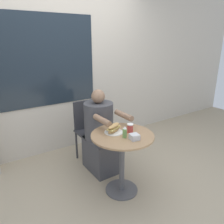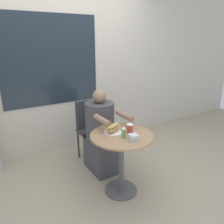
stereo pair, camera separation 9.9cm
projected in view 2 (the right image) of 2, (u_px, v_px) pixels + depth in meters
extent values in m
plane|color=tan|center=(121.00, 190.00, 2.59)|extent=(8.00, 8.00, 0.00)
cube|color=beige|center=(70.00, 60.00, 3.31)|extent=(8.00, 0.08, 2.80)
cube|color=#1E2833|center=(51.00, 61.00, 3.12)|extent=(1.42, 0.01, 1.28)
cylinder|color=#997551|center=(122.00, 135.00, 2.36)|extent=(0.69, 0.69, 0.02)
cylinder|color=#515156|center=(121.00, 164.00, 2.48)|extent=(0.06, 0.06, 0.68)
cylinder|color=#515156|center=(121.00, 190.00, 2.59)|extent=(0.38, 0.38, 0.02)
cube|color=#333338|center=(93.00, 132.00, 3.12)|extent=(0.38, 0.38, 0.02)
cube|color=#333338|center=(87.00, 114.00, 3.20)|extent=(0.35, 0.03, 0.42)
cylinder|color=#333338|center=(109.00, 148.00, 3.14)|extent=(0.03, 0.03, 0.43)
cylinder|color=#333338|center=(88.00, 154.00, 2.98)|extent=(0.03, 0.03, 0.43)
cylinder|color=#333338|center=(98.00, 139.00, 3.41)|extent=(0.03, 0.03, 0.43)
cylinder|color=#333338|center=(78.00, 144.00, 3.25)|extent=(0.03, 0.03, 0.43)
cube|color=#424247|center=(103.00, 154.00, 2.96)|extent=(0.37, 0.48, 0.45)
cylinder|color=#424247|center=(100.00, 120.00, 2.87)|extent=(0.38, 0.38, 0.48)
sphere|color=#8E6B51|center=(99.00, 96.00, 2.76)|extent=(0.18, 0.18, 0.18)
cylinder|color=#8E6B51|center=(124.00, 115.00, 2.62)|extent=(0.07, 0.31, 0.07)
cylinder|color=#8E6B51|center=(102.00, 120.00, 2.47)|extent=(0.07, 0.31, 0.07)
cylinder|color=white|center=(113.00, 132.00, 2.41)|extent=(0.21, 0.21, 0.01)
ellipsoid|color=tan|center=(113.00, 130.00, 2.41)|extent=(0.21, 0.14, 0.04)
cube|color=#D6BC66|center=(113.00, 128.00, 2.40)|extent=(0.20, 0.14, 0.01)
ellipsoid|color=tan|center=(113.00, 126.00, 2.39)|extent=(0.21, 0.14, 0.04)
cylinder|color=#B73D38|center=(130.00, 129.00, 2.39)|extent=(0.07, 0.07, 0.09)
cylinder|color=white|center=(130.00, 125.00, 2.37)|extent=(0.07, 0.07, 0.01)
cube|color=silver|center=(133.00, 137.00, 2.23)|extent=(0.10, 0.10, 0.06)
cylinder|color=#66934C|center=(124.00, 133.00, 2.27)|extent=(0.05, 0.05, 0.10)
cone|color=white|center=(124.00, 128.00, 2.25)|extent=(0.04, 0.04, 0.03)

